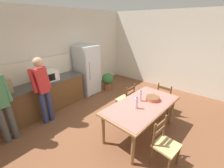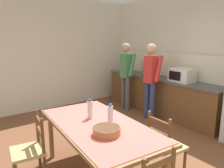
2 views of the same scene
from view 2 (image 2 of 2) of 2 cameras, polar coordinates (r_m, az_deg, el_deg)
name	(u,v)px [view 2 (image 2 of 2)]	position (r m, az deg, el deg)	size (l,w,h in m)	color
ground_plane	(120,163)	(3.54, 2.19, -19.87)	(8.32, 8.32, 0.00)	brown
wall_back	(220,58)	(5.13, 26.35, 6.13)	(6.52, 0.12, 2.90)	silver
wall_left	(41,54)	(5.92, -18.02, 7.42)	(0.12, 5.20, 2.90)	silver
kitchen_counter	(160,95)	(5.60, 12.45, -2.86)	(3.27, 0.66, 0.90)	brown
counter_splashback	(170,65)	(5.70, 14.87, 4.92)	(3.23, 0.03, 0.60)	#EFE8CB
microwave	(182,75)	(5.09, 17.82, 2.22)	(0.50, 0.39, 0.30)	white
paper_bag	(147,68)	(5.76, 9.17, 4.04)	(0.24, 0.16, 0.36)	tan
dining_table	(99,129)	(2.89, -3.55, -11.76)	(1.97, 1.11, 0.78)	olive
bottle_near_centre	(90,109)	(3.02, -5.77, -6.61)	(0.07, 0.07, 0.27)	silver
bottle_off_centre	(110,115)	(2.80, -0.46, -8.08)	(0.07, 0.07, 0.27)	silver
serving_bowl	(107,130)	(2.54, -1.39, -12.00)	(0.32, 0.32, 0.09)	#9E6642
chair_side_far_right	(165,146)	(3.13, 13.61, -15.47)	(0.44, 0.42, 0.91)	brown
chair_side_near_left	(31,150)	(3.14, -20.50, -15.81)	(0.47, 0.45, 0.91)	brown
person_at_sink	(126,73)	(5.64, 3.64, 2.92)	(0.44, 0.30, 1.73)	#4C4C4C
person_at_counter	(151,78)	(4.99, 10.05, 1.60)	(0.44, 0.30, 1.74)	navy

